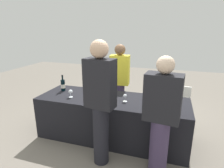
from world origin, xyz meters
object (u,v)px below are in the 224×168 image
(wine_bottle_0, at_px, (63,85))
(wine_glass_0, at_px, (71,92))
(wine_glass_1, at_px, (93,94))
(guest_0, at_px, (100,100))
(guest_1, at_px, (161,115))
(wine_bottle_3, at_px, (151,93))
(wine_bottle_1, at_px, (92,86))
(wine_glass_3, at_px, (125,96))
(menu_board, at_px, (173,104))
(wine_bottle_2, at_px, (113,90))
(wine_glass_2, at_px, (97,96))
(server_pouring, at_px, (120,80))
(wine_bottle_4, at_px, (166,95))

(wine_bottle_0, height_order, wine_glass_0, wine_bottle_0)
(wine_glass_1, height_order, guest_0, guest_0)
(wine_glass_0, relative_size, guest_1, 0.09)
(wine_bottle_0, height_order, wine_glass_1, wine_bottle_0)
(wine_bottle_0, xyz_separation_m, wine_bottle_3, (1.59, 0.04, -0.00))
(wine_bottle_1, distance_m, wine_glass_3, 0.72)
(wine_glass_3, bearing_deg, wine_bottle_1, 159.48)
(wine_glass_1, relative_size, menu_board, 0.18)
(wine_bottle_1, height_order, wine_glass_0, wine_bottle_1)
(wine_glass_0, height_order, guest_1, guest_1)
(wine_bottle_1, height_order, menu_board, wine_bottle_1)
(wine_bottle_1, height_order, wine_glass_1, wine_bottle_1)
(wine_bottle_1, distance_m, wine_bottle_3, 1.05)
(wine_bottle_2, bearing_deg, wine_bottle_1, 166.55)
(guest_1, bearing_deg, menu_board, 90.45)
(wine_glass_2, xyz_separation_m, server_pouring, (0.12, 0.91, 0.03))
(wine_bottle_0, relative_size, wine_bottle_1, 0.93)
(wine_glass_0, distance_m, wine_glass_2, 0.51)
(wine_bottle_0, distance_m, menu_board, 2.19)
(wine_bottle_2, xyz_separation_m, wine_bottle_3, (0.63, 0.05, -0.01))
(wine_bottle_4, relative_size, wine_glass_1, 2.51)
(wine_bottle_2, distance_m, wine_glass_1, 0.33)
(wine_glass_0, distance_m, server_pouring, 1.04)
(wine_bottle_3, relative_size, wine_glass_1, 2.26)
(wine_bottle_0, distance_m, guest_0, 1.27)
(wine_bottle_3, bearing_deg, menu_board, 64.08)
(wine_bottle_0, xyz_separation_m, server_pouring, (0.92, 0.59, 0.01))
(guest_0, distance_m, menu_board, 1.92)
(wine_bottle_4, height_order, wine_glass_3, wine_bottle_4)
(wine_bottle_0, height_order, wine_glass_3, wine_bottle_0)
(wine_bottle_1, height_order, wine_bottle_2, wine_bottle_1)
(guest_0, bearing_deg, wine_bottle_4, 51.94)
(server_pouring, distance_m, guest_0, 1.34)
(wine_glass_2, relative_size, guest_0, 0.08)
(wine_bottle_0, xyz_separation_m, wine_bottle_2, (0.96, -0.01, 0.00))
(wine_glass_3, bearing_deg, wine_bottle_2, 149.11)
(wine_glass_3, bearing_deg, wine_glass_1, -174.51)
(guest_0, bearing_deg, wine_bottle_0, 152.72)
(wine_glass_0, xyz_separation_m, guest_0, (0.73, -0.49, 0.13))
(wine_bottle_2, height_order, guest_1, guest_1)
(wine_glass_0, xyz_separation_m, wine_glass_1, (0.40, 0.04, 0.00))
(guest_1, bearing_deg, wine_bottle_1, 154.32)
(wine_bottle_4, height_order, guest_1, guest_1)
(wine_bottle_0, relative_size, menu_board, 0.39)
(wine_bottle_0, bearing_deg, wine_bottle_3, 1.43)
(wine_bottle_1, xyz_separation_m, guest_0, (0.48, -0.84, 0.10))
(wine_glass_0, bearing_deg, wine_glass_1, 5.75)
(wine_bottle_2, distance_m, server_pouring, 0.60)
(wine_bottle_0, relative_size, wine_glass_1, 2.21)
(wine_glass_2, height_order, menu_board, wine_glass_2)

